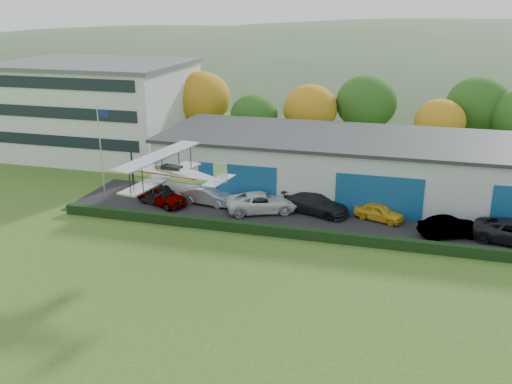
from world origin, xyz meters
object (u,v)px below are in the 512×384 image
(office_block, at_px, (97,108))
(car_2, at_px, (262,202))
(flagpole, at_px, (101,142))
(biplane, at_px, (173,173))
(car_1, at_px, (208,196))
(car_4, at_px, (379,212))
(car_5, at_px, (451,227))
(car_0, at_px, (162,195))
(hangar, at_px, (384,167))
(car_3, at_px, (316,204))

(office_block, distance_m, car_2, 27.90)
(flagpole, distance_m, biplane, 16.40)
(car_1, bearing_deg, office_block, 61.80)
(office_block, distance_m, car_4, 36.11)
(office_block, bearing_deg, car_5, -22.05)
(office_block, relative_size, car_0, 4.18)
(hangar, bearing_deg, car_3, -128.37)
(car_0, height_order, car_2, car_0)
(car_4, bearing_deg, car_1, 110.38)
(car_2, height_order, car_4, car_2)
(car_1, bearing_deg, car_4, -81.07)
(car_1, bearing_deg, hangar, -56.84)
(hangar, bearing_deg, car_2, -142.44)
(hangar, height_order, car_5, hangar)
(car_3, relative_size, biplane, 0.67)
(biplane, bearing_deg, car_4, 48.11)
(car_1, bearing_deg, biplane, -162.98)
(car_1, bearing_deg, car_2, -87.76)
(car_1, distance_m, biplane, 11.75)
(car_4, height_order, biplane, biplane)
(car_3, height_order, biplane, biplane)
(car_4, bearing_deg, hangar, 21.20)
(car_1, xyz_separation_m, biplane, (1.59, -10.40, 5.24))
(hangar, height_order, office_block, office_block)
(car_0, relative_size, car_5, 1.06)
(flagpole, height_order, car_2, flagpole)
(car_2, height_order, car_5, car_2)
(hangar, height_order, car_3, hangar)
(car_5, bearing_deg, car_0, 65.19)
(car_3, distance_m, car_4, 5.20)
(hangar, relative_size, car_4, 10.21)
(hangar, relative_size, car_1, 8.76)
(hangar, height_order, car_4, hangar)
(car_5, bearing_deg, car_2, 61.78)
(office_block, relative_size, car_5, 4.45)
(car_2, bearing_deg, car_3, -102.28)
(car_0, bearing_deg, hangar, -43.67)
(car_1, xyz_separation_m, car_5, (20.02, -1.89, -0.00))
(biplane, bearing_deg, car_5, 33.95)
(office_block, distance_m, biplane, 31.41)
(car_1, bearing_deg, flagpole, 94.38)
(car_3, xyz_separation_m, car_5, (10.56, -2.24, -0.06))
(car_0, bearing_deg, car_4, -62.86)
(hangar, distance_m, car_0, 19.98)
(hangar, bearing_deg, biplane, -127.02)
(office_block, distance_m, car_0, 21.37)
(hangar, xyz_separation_m, car_1, (-14.48, -6.70, -1.84))
(flagpole, distance_m, car_1, 11.16)
(hangar, relative_size, car_0, 8.24)
(car_4, bearing_deg, biplane, 148.73)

